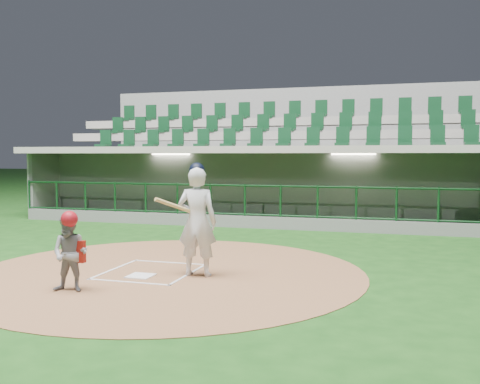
% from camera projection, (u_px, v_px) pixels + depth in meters
% --- Properties ---
extents(ground, '(120.00, 120.00, 0.00)m').
position_uv_depth(ground, '(158.00, 269.00, 10.07)').
color(ground, '#154112').
rests_on(ground, ground).
extents(dirt_circle, '(7.20, 7.20, 0.01)m').
position_uv_depth(dirt_circle, '(168.00, 272.00, 9.79)').
color(dirt_circle, brown).
rests_on(dirt_circle, ground).
extents(home_plate, '(0.43, 0.43, 0.02)m').
position_uv_depth(home_plate, '(141.00, 276.00, 9.40)').
color(home_plate, white).
rests_on(home_plate, dirt_circle).
extents(batter_box_chalk, '(1.55, 1.80, 0.01)m').
position_uv_depth(batter_box_chalk, '(151.00, 271.00, 9.78)').
color(batter_box_chalk, white).
rests_on(batter_box_chalk, ground).
extents(dugout_structure, '(16.40, 3.70, 3.00)m').
position_uv_depth(dugout_structure, '(259.00, 191.00, 17.48)').
color(dugout_structure, slate).
rests_on(dugout_structure, ground).
extents(seating_deck, '(17.00, 6.72, 5.15)m').
position_uv_depth(seating_deck, '(281.00, 174.00, 20.40)').
color(seating_deck, slate).
rests_on(seating_deck, ground).
extents(batter, '(0.91, 0.90, 2.01)m').
position_uv_depth(batter, '(197.00, 220.00, 9.40)').
color(batter, silver).
rests_on(batter, dirt_circle).
extents(catcher, '(0.65, 0.54, 1.27)m').
position_uv_depth(catcher, '(70.00, 252.00, 8.34)').
color(catcher, gray).
rests_on(catcher, dirt_circle).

